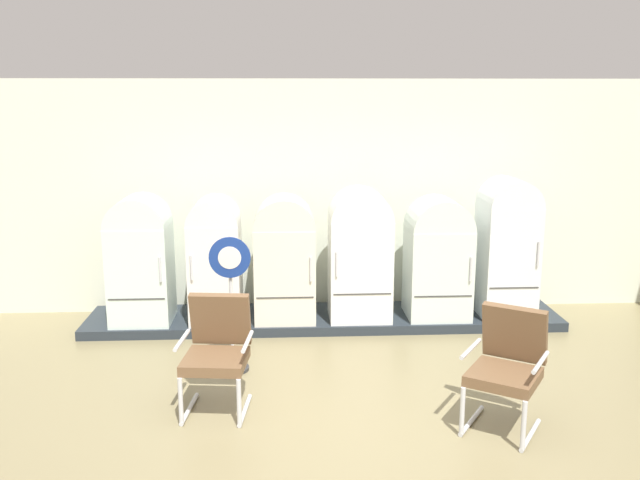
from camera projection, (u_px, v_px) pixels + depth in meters
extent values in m
cube|color=#7F7350|center=(347.00, 457.00, 5.27)|extent=(12.00, 10.00, 0.05)
cube|color=silver|center=(321.00, 197.00, 8.52)|extent=(11.76, 0.12, 2.87)
cube|color=#47443F|center=(321.00, 108.00, 8.29)|extent=(11.76, 0.07, 0.06)
cube|color=#262D35|center=(324.00, 318.00, 8.20)|extent=(5.60, 0.95, 0.11)
cube|color=silver|center=(141.00, 274.00, 7.85)|extent=(0.68, 0.64, 1.13)
cylinder|color=silver|center=(138.00, 226.00, 7.72)|extent=(0.68, 0.63, 0.68)
cube|color=#383838|center=(136.00, 299.00, 7.57)|extent=(0.62, 0.01, 0.01)
cylinder|color=silver|center=(160.00, 269.00, 7.50)|extent=(0.02, 0.02, 0.28)
cube|color=white|center=(216.00, 272.00, 7.89)|extent=(0.58, 0.64, 1.15)
cylinder|color=white|center=(214.00, 223.00, 7.76)|extent=(0.58, 0.63, 0.58)
cube|color=#383838|center=(213.00, 297.00, 7.62)|extent=(0.54, 0.01, 0.01)
cylinder|color=silver|center=(191.00, 268.00, 7.52)|extent=(0.02, 0.02, 0.28)
cube|color=silver|center=(285.00, 273.00, 7.94)|extent=(0.70, 0.65, 1.10)
cylinder|color=silver|center=(284.00, 227.00, 7.82)|extent=(0.70, 0.64, 0.70)
cube|color=#383838|center=(285.00, 298.00, 7.66)|extent=(0.64, 0.01, 0.01)
cylinder|color=silver|center=(311.00, 269.00, 7.60)|extent=(0.02, 0.02, 0.28)
cube|color=white|center=(360.00, 269.00, 7.95)|extent=(0.71, 0.60, 1.18)
cylinder|color=white|center=(360.00, 219.00, 7.83)|extent=(0.71, 0.59, 0.71)
cube|color=#383838|center=(362.00, 294.00, 7.70)|extent=(0.65, 0.01, 0.01)
cylinder|color=silver|center=(337.00, 264.00, 7.60)|extent=(0.02, 0.02, 0.28)
cube|color=silver|center=(437.00, 272.00, 8.04)|extent=(0.72, 0.66, 1.06)
cylinder|color=silver|center=(439.00, 228.00, 7.93)|extent=(0.72, 0.65, 0.72)
cube|color=#383838|center=(443.00, 296.00, 7.76)|extent=(0.66, 0.01, 0.01)
cylinder|color=silver|center=(471.00, 269.00, 7.69)|extent=(0.02, 0.02, 0.28)
cube|color=white|center=(506.00, 260.00, 8.05)|extent=(0.62, 0.66, 1.33)
cylinder|color=white|center=(509.00, 205.00, 7.91)|extent=(0.62, 0.64, 0.62)
cube|color=#383838|center=(514.00, 288.00, 7.78)|extent=(0.57, 0.01, 0.01)
cylinder|color=silver|center=(538.00, 254.00, 7.70)|extent=(0.02, 0.02, 0.28)
cylinder|color=silver|center=(189.00, 409.00, 5.96)|extent=(0.10, 0.57, 0.04)
cylinder|color=silver|center=(181.00, 401.00, 5.66)|extent=(0.04, 0.04, 0.40)
cylinder|color=silver|center=(245.00, 410.00, 5.93)|extent=(0.10, 0.57, 0.04)
cylinder|color=silver|center=(239.00, 402.00, 5.63)|extent=(0.04, 0.04, 0.40)
cube|color=brown|center=(215.00, 361.00, 5.85)|extent=(0.58, 0.57, 0.09)
cube|color=brown|center=(221.00, 319.00, 6.05)|extent=(0.54, 0.22, 0.49)
cylinder|color=silver|center=(182.00, 340.00, 5.82)|extent=(0.09, 0.47, 0.04)
cylinder|color=silver|center=(247.00, 341.00, 5.79)|extent=(0.09, 0.47, 0.04)
cylinder|color=silver|center=(471.00, 421.00, 5.75)|extent=(0.35, 0.50, 0.04)
cylinder|color=silver|center=(462.00, 411.00, 5.48)|extent=(0.06, 0.06, 0.40)
cylinder|color=silver|center=(530.00, 435.00, 5.51)|extent=(0.35, 0.50, 0.04)
cylinder|color=silver|center=(524.00, 426.00, 5.24)|extent=(0.06, 0.06, 0.40)
cube|color=brown|center=(503.00, 377.00, 5.53)|extent=(0.72, 0.72, 0.09)
cube|color=brown|center=(515.00, 333.00, 5.70)|extent=(0.53, 0.43, 0.49)
cylinder|color=silver|center=(471.00, 349.00, 5.63)|extent=(0.29, 0.41, 0.04)
cylinder|color=silver|center=(541.00, 362.00, 5.35)|extent=(0.29, 0.41, 0.04)
cylinder|color=#2D2D30|center=(233.00, 368.00, 6.84)|extent=(0.32, 0.32, 0.03)
cylinder|color=silver|center=(232.00, 313.00, 6.71)|extent=(0.04, 0.04, 1.13)
cylinder|color=navy|center=(230.00, 257.00, 6.56)|extent=(0.40, 0.02, 0.40)
cylinder|color=white|center=(230.00, 258.00, 6.55)|extent=(0.22, 0.00, 0.22)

